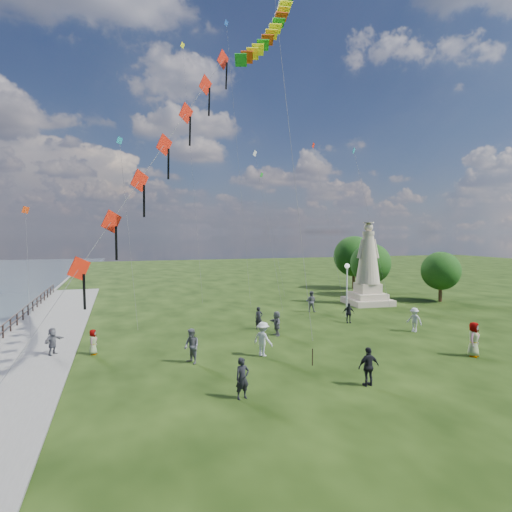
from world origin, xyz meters
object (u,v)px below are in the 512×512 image
object	(u,v)px
person_1	(192,346)
person_6	(259,318)
lamppost	(347,278)
person_5	(53,343)
person_2	(263,339)
person_9	(349,313)
person_10	(93,342)
person_7	(311,301)
person_0	(242,378)
person_4	(474,339)
person_11	(277,323)
person_3	(369,367)
statue	(368,273)
person_8	(414,320)

from	to	relation	value
person_1	person_6	distance (m)	8.87
lamppost	person_5	xyz separation A→B (m)	(-21.37, -4.89, -2.42)
person_2	person_5	bearing A→B (deg)	39.28
person_9	person_10	bearing A→B (deg)	-152.87
person_7	person_9	distance (m)	5.09
person_7	person_9	world-z (taller)	person_7
person_6	person_9	distance (m)	7.22
person_0	person_4	xyz separation A→B (m)	(14.02, 1.92, 0.10)
person_4	person_2	bearing A→B (deg)	130.78
person_1	person_11	xyz separation A→B (m)	(6.46, 4.43, -0.11)
person_3	person_11	xyz separation A→B (m)	(-0.65, 10.16, -0.07)
person_10	person_0	bearing A→B (deg)	-129.83
lamppost	person_11	size ratio (longest dim) A/B	2.68
person_7	person_10	bearing A→B (deg)	61.43
statue	person_0	bearing A→B (deg)	-128.93
person_10	lamppost	bearing A→B (deg)	-60.40
person_2	person_8	distance (m)	12.19
lamppost	person_9	world-z (taller)	lamppost
person_2	person_6	bearing A→B (deg)	-49.50
person_1	person_3	distance (m)	9.13
person_5	person_10	distance (m)	2.16
person_6	person_7	distance (m)	8.08
person_2	person_4	bearing A→B (deg)	-141.56
person_5	person_7	size ratio (longest dim) A/B	0.83
person_8	person_7	bearing A→B (deg)	175.91
person_9	person_5	bearing A→B (deg)	-154.74
person_0	person_2	size ratio (longest dim) A/B	0.90
person_1	person_2	size ratio (longest dim) A/B	0.96
statue	person_7	xyz separation A→B (m)	(-6.91, -1.98, -2.08)
lamppost	person_3	distance (m)	16.12
statue	person_0	distance (m)	26.21
person_5	person_8	xyz separation A→B (m)	(23.24, -1.20, 0.09)
person_1	person_2	distance (m)	4.05
lamppost	person_0	xyz separation A→B (m)	(-12.90, -14.02, -2.31)
person_1	person_9	xyz separation A→B (m)	(13.13, 6.52, -0.17)
statue	person_7	size ratio (longest dim) A/B	4.33
person_1	person_6	bearing A→B (deg)	114.40
statue	person_9	world-z (taller)	statue
person_0	person_11	bearing A→B (deg)	48.22
person_0	person_5	bearing A→B (deg)	118.91
person_3	person_4	distance (m)	8.45
person_0	person_11	xyz separation A→B (m)	(5.21, 9.86, -0.05)
person_5	person_0	bearing A→B (deg)	-103.80
statue	person_8	size ratio (longest dim) A/B	4.69
person_0	person_7	xyz separation A→B (m)	(11.07, 16.97, 0.04)
person_1	person_9	bearing A→B (deg)	92.57
statue	person_11	bearing A→B (deg)	-140.01
person_3	person_8	xyz separation A→B (m)	(8.91, 8.23, -0.04)
person_8	person_9	xyz separation A→B (m)	(-2.89, 4.01, -0.08)
person_4	person_8	xyz separation A→B (m)	(0.75, 6.01, -0.13)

